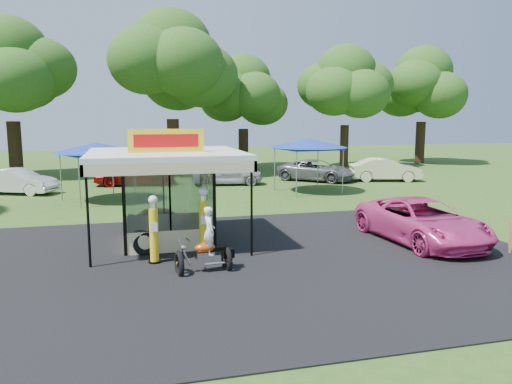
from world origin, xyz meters
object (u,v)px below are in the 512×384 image
bg_car_c (227,173)px  bg_car_a (17,181)px  gas_station_kiosk (166,195)px  bg_car_b (135,174)px  tent_west (96,148)px  gas_pump_left (154,231)px  kiosk_car (163,218)px  bg_car_d (317,170)px  pink_sedan (422,221)px  bg_car_e (385,169)px  gas_pump_right (203,224)px  tent_east (308,143)px  motorcycle (207,246)px

bg_car_c → bg_car_a: bearing=101.9°
gas_station_kiosk → bg_car_b: bearing=92.9°
bg_car_a → bg_car_b: 7.25m
tent_west → bg_car_a: bearing=141.2°
gas_pump_left → bg_car_b: size_ratio=0.41×
bg_car_a → bg_car_b: bg_car_b is taller
kiosk_car → bg_car_d: bearing=-42.2°
pink_sedan → bg_car_e: bg_car_e is taller
gas_pump_left → pink_sedan: size_ratio=0.38×
gas_station_kiosk → bg_car_d: 19.41m
bg_car_d → bg_car_a: bearing=137.0°
gas_pump_right → tent_west: 13.13m
gas_station_kiosk → gas_pump_left: size_ratio=2.46×
bg_car_d → bg_car_e: (4.76, -1.29, 0.06)m
bg_car_c → tent_east: (4.15, -4.43, 2.16)m
gas_station_kiosk → bg_car_e: size_ratio=1.07×
bg_car_c → tent_west: size_ratio=1.05×
motorcycle → bg_car_d: bearing=54.0°
bg_car_e → bg_car_a: bearing=104.7°
kiosk_car → bg_car_b: bearing=3.4°
gas_pump_left → bg_car_c: bearing=71.5°
bg_car_e → pink_sedan: bearing=170.0°
gas_pump_right → tent_west: bearing=107.6°
motorcycle → bg_car_d: size_ratio=0.37×
motorcycle → kiosk_car: motorcycle is taller
bg_car_a → kiosk_car: bearing=-122.6°
gas_pump_left → gas_pump_right: size_ratio=0.94×
gas_pump_left → bg_car_e: gas_pump_left is taller
pink_sedan → tent_east: size_ratio=1.23×
gas_pump_left → gas_pump_right: bearing=13.2°
gas_pump_right → bg_car_d: gas_pump_right is taller
bg_car_a → bg_car_b: size_ratio=0.85×
bg_car_c → motorcycle: bearing=175.3°
bg_car_b → tent_west: 6.80m
gas_station_kiosk → tent_west: gas_station_kiosk is taller
gas_station_kiosk → gas_pump_left: (-0.61, -2.54, -0.73)m
motorcycle → bg_car_b: 20.24m
gas_pump_left → tent_east: bearing=52.5°
tent_east → bg_car_c: bearing=133.1°
pink_sedan → bg_car_d: 17.84m
bg_car_c → gas_pump_left: bearing=169.9°
gas_pump_left → motorcycle: size_ratio=1.07×
gas_station_kiosk → kiosk_car: size_ratio=1.92×
motorcycle → bg_car_a: size_ratio=0.45×
tent_east → kiosk_car: bearing=-138.6°
bg_car_c → kiosk_car: bearing=166.0°
gas_station_kiosk → bg_car_a: gas_station_kiosk is taller
gas_pump_left → tent_west: (-2.32, 12.78, 1.85)m
pink_sedan → gas_station_kiosk: bearing=162.3°
bg_car_a → tent_west: bearing=-104.5°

